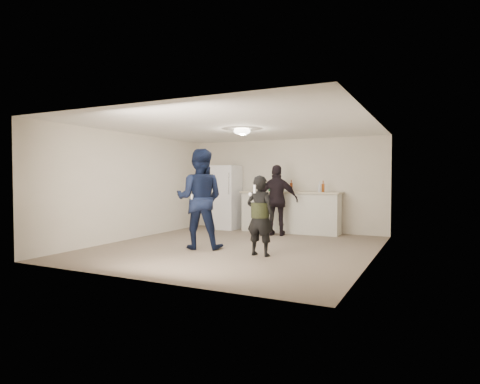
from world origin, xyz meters
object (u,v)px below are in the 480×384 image
at_px(fridge, 226,197).
at_px(spectator, 277,200).
at_px(counter, 290,213).
at_px(shaker, 261,188).
at_px(woman, 260,216).
at_px(man, 200,199).

relative_size(fridge, spectator, 1.01).
height_order(counter, shaker, shaker).
bearing_deg(fridge, woman, -52.86).
xyz_separation_m(fridge, woman, (2.43, -3.21, -0.15)).
xyz_separation_m(shaker, woman, (1.44, -3.39, -0.43)).
distance_m(counter, man, 3.28).
xyz_separation_m(counter, fridge, (-1.89, -0.07, 0.38)).
bearing_deg(counter, shaker, 173.23).
bearing_deg(fridge, spectator, -18.64).
distance_m(counter, shaker, 1.12).
bearing_deg(man, shaker, -108.45).
relative_size(man, woman, 1.36).
xyz_separation_m(counter, shaker, (-0.90, 0.11, 0.65)).
height_order(counter, man, man).
height_order(fridge, spectator, fridge).
xyz_separation_m(shaker, man, (0.03, -3.23, -0.16)).
bearing_deg(man, fridge, -90.54).
bearing_deg(counter, man, -105.65).
height_order(counter, woman, woman).
distance_m(shaker, woman, 3.71).
xyz_separation_m(man, woman, (1.41, -0.16, -0.27)).
distance_m(counter, spectator, 0.77).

